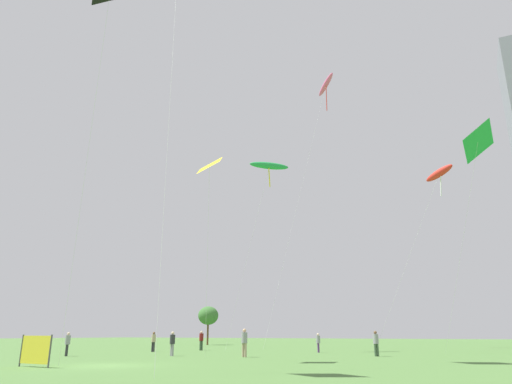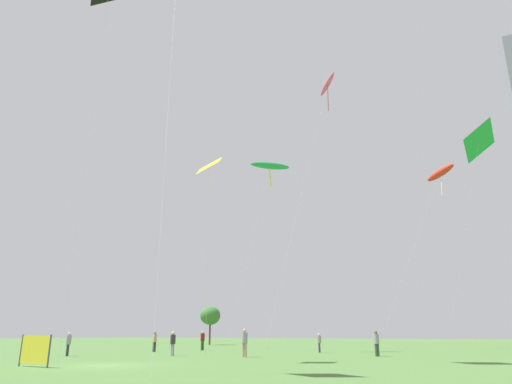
# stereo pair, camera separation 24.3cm
# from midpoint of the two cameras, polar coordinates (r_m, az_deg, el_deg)

# --- Properties ---
(ground) EXTENTS (280.00, 280.00, 0.00)m
(ground) POSITION_cam_midpoint_polar(r_m,az_deg,el_deg) (25.81, -17.88, -19.77)
(ground) COLOR #4C7538
(person_standing_0) EXTENTS (0.42, 0.42, 1.88)m
(person_standing_0) POSITION_cam_midpoint_polar(r_m,az_deg,el_deg) (33.53, -1.21, -17.90)
(person_standing_0) COLOR tan
(person_standing_0) RESTS_ON ground
(person_standing_1) EXTENTS (0.38, 0.38, 1.70)m
(person_standing_1) POSITION_cam_midpoint_polar(r_m,az_deg,el_deg) (44.15, -12.27, -17.48)
(person_standing_1) COLOR #2D2D33
(person_standing_1) RESTS_ON ground
(person_standing_2) EXTENTS (0.38, 0.38, 1.70)m
(person_standing_2) POSITION_cam_midpoint_polar(r_m,az_deg,el_deg) (35.83, -10.05, -17.77)
(person_standing_2) COLOR gray
(person_standing_2) RESTS_ON ground
(person_standing_3) EXTENTS (0.35, 0.35, 1.58)m
(person_standing_3) POSITION_cam_midpoint_polar(r_m,az_deg,el_deg) (41.92, 7.99, -17.83)
(person_standing_3) COLOR #593372
(person_standing_3) RESTS_ON ground
(person_standing_4) EXTENTS (0.37, 0.37, 1.65)m
(person_standing_4) POSITION_cam_midpoint_polar(r_m,az_deg,el_deg) (37.55, -22.01, -16.85)
(person_standing_4) COLOR #2D2D33
(person_standing_4) RESTS_ON ground
(person_standing_5) EXTENTS (0.40, 0.40, 1.81)m
(person_standing_5) POSITION_cam_midpoint_polar(r_m,az_deg,el_deg) (47.33, -6.47, -17.62)
(person_standing_5) COLOR #3F593F
(person_standing_5) RESTS_ON ground
(person_standing_6) EXTENTS (0.39, 0.39, 1.74)m
(person_standing_6) POSITION_cam_midpoint_polar(r_m,az_deg,el_deg) (35.72, 14.87, -17.45)
(person_standing_6) COLOR #3F593F
(person_standing_6) RESTS_ON ground
(kite_flying_0) EXTENTS (6.78, 10.60, 35.90)m
(kite_flying_0) POSITION_cam_midpoint_polar(r_m,az_deg,el_deg) (66.37, 8.91, 12.97)
(kite_flying_0) COLOR silver
(kite_flying_0) RESTS_ON ground
(kite_flying_1) EXTENTS (4.26, 5.80, 12.55)m
(kite_flying_1) POSITION_cam_midpoint_polar(r_m,az_deg,el_deg) (29.73, -5.64, 3.25)
(kite_flying_1) COLOR silver
(kite_flying_1) RESTS_ON ground
(kite_flying_2) EXTENTS (8.83, 1.72, 16.40)m
(kite_flying_2) POSITION_cam_midpoint_polar(r_m,az_deg,el_deg) (45.50, 21.99, 2.19)
(kite_flying_2) COLOR silver
(kite_flying_2) RESTS_ON ground
(kite_flying_4) EXTENTS (6.06, 3.81, 18.35)m
(kite_flying_4) POSITION_cam_midpoint_polar(r_m,az_deg,el_deg) (46.98, 1.91, 3.24)
(kite_flying_4) COLOR silver
(kite_flying_4) RESTS_ON ground
(kite_flying_6) EXTENTS (6.81, 10.14, 16.38)m
(kite_flying_6) POSITION_cam_midpoint_polar(r_m,az_deg,el_deg) (38.90, 25.97, 5.61)
(kite_flying_6) COLOR silver
(kite_flying_6) RESTS_ON ground
(park_tree_0) EXTENTS (2.97, 2.97, 5.41)m
(park_tree_0) POSITION_cam_midpoint_polar(r_m,az_deg,el_deg) (70.40, -5.58, -14.99)
(park_tree_0) COLOR brown
(park_tree_0) RESTS_ON ground
(event_banner) EXTENTS (2.27, 0.09, 1.50)m
(event_banner) POSITION_cam_midpoint_polar(r_m,az_deg,el_deg) (25.93, -25.42, -17.22)
(event_banner) COLOR #4C4C4C
(event_banner) RESTS_ON ground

